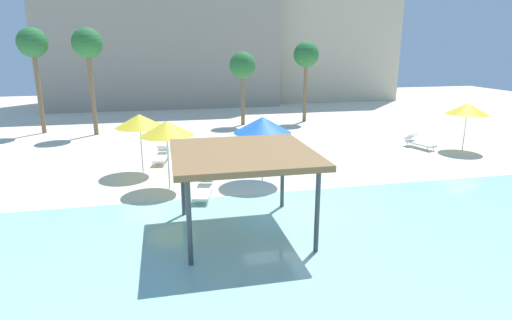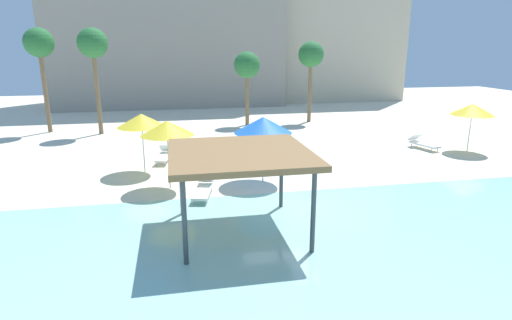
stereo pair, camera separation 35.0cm
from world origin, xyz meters
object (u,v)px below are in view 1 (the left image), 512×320
beach_umbrella_yellow_0 (166,128)px  palm_tree_3 (243,66)px  lounge_chair_4 (162,155)px  beach_umbrella_blue_4 (262,125)px  lounge_chair_3 (418,142)px  lounge_chair_2 (204,189)px  palm_tree_0 (33,45)px  lounge_chair_1 (263,161)px  beach_umbrella_yellow_1 (468,109)px  beach_umbrella_yellow_3 (139,121)px  palm_tree_1 (306,56)px  shade_pavilion (243,156)px  palm_tree_2 (88,46)px

beach_umbrella_yellow_0 → palm_tree_3: (5.65, 13.54, 1.75)m
beach_umbrella_yellow_0 → lounge_chair_4: (-0.30, 4.28, -2.19)m
beach_umbrella_blue_4 → lounge_chair_3: beach_umbrella_blue_4 is taller
lounge_chair_2 → palm_tree_0: size_ratio=0.29×
palm_tree_3 → palm_tree_0: bearing=-179.6°
lounge_chair_1 → palm_tree_0: palm_tree_0 is taller
beach_umbrella_yellow_1 → beach_umbrella_blue_4: beach_umbrella_blue_4 is taller
lounge_chair_3 → palm_tree_0: (-22.30, 9.25, 5.40)m
lounge_chair_4 → beach_umbrella_yellow_3: bearing=-16.4°
beach_umbrella_yellow_0 → palm_tree_1: bearing=52.7°
beach_umbrella_yellow_0 → lounge_chair_4: size_ratio=1.43×
shade_pavilion → lounge_chair_3: bearing=36.9°
lounge_chair_1 → palm_tree_2: bearing=-152.2°
beach_umbrella_yellow_1 → lounge_chair_2: bearing=-163.4°
palm_tree_2 → palm_tree_3: bearing=7.9°
lounge_chair_4 → palm_tree_0: (-7.79, 9.17, 5.40)m
palm_tree_2 → lounge_chair_3: bearing=-22.9°
shade_pavilion → palm_tree_0: 21.21m
beach_umbrella_blue_4 → palm_tree_2: bearing=125.3°
beach_umbrella_yellow_1 → lounge_chair_1: size_ratio=1.35×
palm_tree_2 → palm_tree_3: 10.40m
palm_tree_3 → lounge_chair_3: bearing=-47.5°
beach_umbrella_yellow_0 → palm_tree_1: 17.65m
beach_umbrella_yellow_3 → palm_tree_1: 16.55m
lounge_chair_4 → beach_umbrella_yellow_0: bearing=14.3°
palm_tree_2 → palm_tree_1: bearing=6.7°
beach_umbrella_yellow_3 → lounge_chair_3: (15.39, 1.64, -2.11)m
beach_umbrella_yellow_1 → beach_umbrella_blue_4: 12.74m
lounge_chair_3 → palm_tree_0: 24.74m
palm_tree_1 → beach_umbrella_yellow_1: bearing=-62.0°
beach_umbrella_yellow_0 → lounge_chair_2: bearing=-47.0°
beach_umbrella_yellow_1 → lounge_chair_3: (-2.12, 1.09, -2.03)m
lounge_chair_3 → beach_umbrella_yellow_1: bearing=47.0°
shade_pavilion → beach_umbrella_yellow_1: beach_umbrella_yellow_1 is taller
beach_umbrella_yellow_1 → beach_umbrella_blue_4: bearing=-166.2°
lounge_chair_2 → beach_umbrella_yellow_0: bearing=-124.0°
palm_tree_3 → palm_tree_1: bearing=4.3°
lounge_chair_1 → lounge_chair_3: size_ratio=1.00×
beach_umbrella_yellow_0 → lounge_chair_3: 14.99m
lounge_chair_4 → palm_tree_1: palm_tree_1 is taller
beach_umbrella_yellow_0 → shade_pavilion: bearing=-65.4°
palm_tree_0 → palm_tree_2: size_ratio=1.00×
lounge_chair_2 → shade_pavilion: bearing=28.0°
lounge_chair_4 → palm_tree_1: 15.26m
beach_umbrella_yellow_1 → palm_tree_0: (-24.42, 10.34, 3.38)m
beach_umbrella_blue_4 → palm_tree_0: size_ratio=0.41×
beach_umbrella_yellow_3 → beach_umbrella_blue_4: bearing=-25.8°
beach_umbrella_yellow_1 → palm_tree_2: bearing=156.7°
lounge_chair_3 → lounge_chair_4: bearing=-106.1°
lounge_chair_1 → palm_tree_1: (6.12, 11.87, 4.62)m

